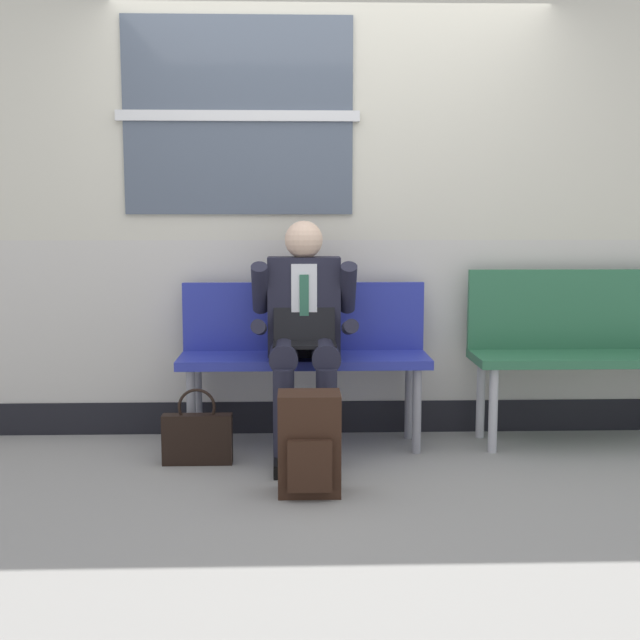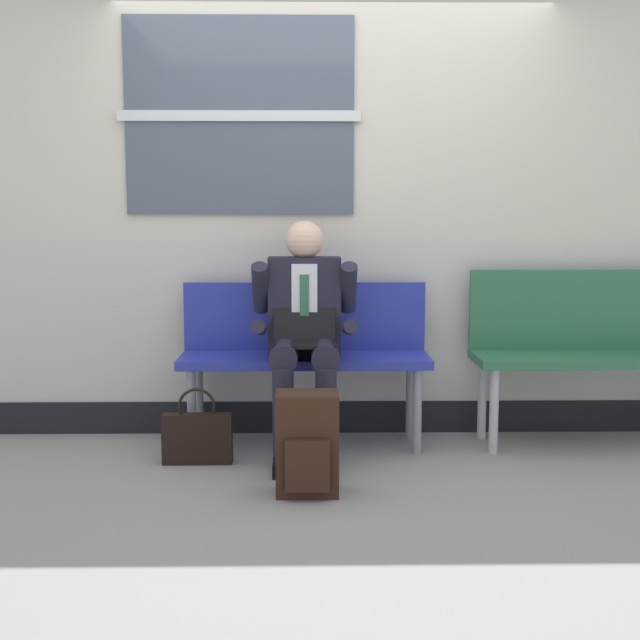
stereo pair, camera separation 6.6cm
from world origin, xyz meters
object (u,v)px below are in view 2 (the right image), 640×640
(bench_with_person, at_px, (305,346))
(person_seated, at_px, (304,329))
(bench_empty, at_px, (582,341))
(handbag, at_px, (197,436))
(backpack, at_px, (307,445))

(bench_with_person, relative_size, person_seated, 1.09)
(bench_empty, bearing_deg, bench_with_person, -179.76)
(bench_empty, relative_size, handbag, 3.11)
(bench_empty, relative_size, backpack, 2.61)
(person_seated, xyz_separation_m, handbag, (-0.57, -0.18, -0.54))
(backpack, bearing_deg, handbag, 140.87)
(bench_empty, xyz_separation_m, backpack, (-1.58, -0.86, -0.35))
(bench_empty, height_order, backpack, bench_empty)
(person_seated, bearing_deg, bench_with_person, 90.00)
(bench_with_person, height_order, handbag, bench_with_person)
(handbag, bearing_deg, bench_with_person, 33.91)
(bench_with_person, bearing_deg, person_seated, -90.00)
(handbag, bearing_deg, bench_empty, 10.18)
(bench_empty, height_order, handbag, bench_empty)
(bench_with_person, xyz_separation_m, handbag, (-0.57, -0.38, -0.42))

